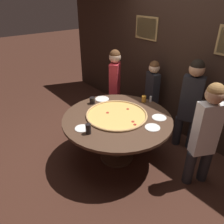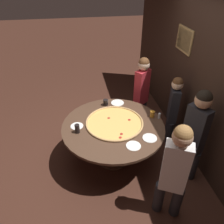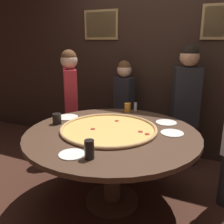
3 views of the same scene
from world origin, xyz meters
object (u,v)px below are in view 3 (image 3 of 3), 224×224
Objects in this scene: diner_side_right at (71,98)px; white_plate_right_side at (172,133)px; white_plate_beside_cup at (67,117)px; condiment_shaker at (135,107)px; drink_cup_by_shaker at (57,119)px; dining_table at (112,145)px; diner_side_left at (124,102)px; drink_cup_near_left at (128,108)px; diner_far_left at (186,100)px; white_plate_far_back at (166,123)px; giant_pizza at (109,129)px; drink_cup_far_right at (89,149)px; white_plate_near_front at (72,154)px.

white_plate_right_side is at bearing -148.21° from diner_side_right.
condiment_shaker reaches higher than white_plate_beside_cup.
white_plate_beside_cup is 2.36× the size of condiment_shaker.
drink_cup_by_shaker is 0.46× the size of white_plate_beside_cup.
diner_side_left is at bearing 107.11° from dining_table.
diner_far_left is at bearing 35.90° from drink_cup_near_left.
condiment_shaker reaches higher than dining_table.
dining_table is 7.63× the size of white_plate_far_back.
giant_pizza reaches higher than white_plate_beside_cup.
drink_cup_near_left reaches higher than giant_pizza.
drink_cup_far_right is at bearing -81.81° from dining_table.
drink_cup_far_right is 0.68× the size of white_plate_right_side.
drink_cup_near_left reaches higher than white_plate_beside_cup.
white_plate_near_front is (-0.57, -0.74, 0.00)m from white_plate_right_side.
white_plate_right_side is 1.05× the size of white_plate_near_front.
dining_table is 6.94× the size of white_plate_beside_cup.
condiment_shaker is at bearing 55.26° from drink_cup_by_shaker.
drink_cup_far_right is 0.61× the size of white_plate_beside_cup.
drink_cup_far_right is 0.09× the size of diner_far_left.
diner_side_left is (-0.35, 1.13, 0.12)m from dining_table.
giant_pizza is 4.65× the size of white_plate_near_front.
white_plate_near_front reaches higher than dining_table.
white_plate_far_back is at bearing 72.87° from drink_cup_far_right.
white_plate_far_back is 2.15× the size of condiment_shaker.
dining_table is at bearing -17.02° from white_plate_beside_cup.
drink_cup_near_left reaches higher than white_plate_right_side.
diner_side_right reaches higher than drink_cup_far_right.
white_plate_right_side and white_plate_beside_cup have the same top height.
giant_pizza is 0.63× the size of diner_side_right.
drink_cup_far_right is (0.67, -0.52, 0.02)m from drink_cup_by_shaker.
drink_cup_by_shaker is 0.54× the size of white_plate_near_front.
white_plate_near_front is (-0.15, -0.00, -0.07)m from drink_cup_far_right.
white_plate_right_side is 0.16× the size of diner_side_left.
dining_table is at bearing -80.54° from drink_cup_near_left.
condiment_shaker is at bearing 145.86° from white_plate_far_back.
drink_cup_near_left reaches higher than condiment_shaker.
white_plate_far_back is (0.98, 0.49, -0.05)m from drink_cup_by_shaker.
diner_side_left reaches higher than drink_cup_near_left.
diner_far_left reaches higher than giant_pizza.
white_plate_beside_cup is at bearing 133.45° from drink_cup_far_right.
dining_table is 0.62m from white_plate_far_back.
diner_side_right is (-0.89, -0.03, 0.02)m from condiment_shaker.
white_plate_far_back is at bearing 113.21° from white_plate_right_side.
giant_pizza is at bearing 122.34° from diner_side_left.
drink_cup_far_right is 1.31m from condiment_shaker.
diner_far_left is (0.40, 1.64, 0.04)m from drink_cup_far_right.
drink_cup_far_right is 0.10× the size of diner_side_right.
drink_cup_far_right reaches higher than drink_cup_near_left.
white_plate_right_side is at bearing 0.02° from white_plate_beside_cup.
drink_cup_by_shaker is at bearing 95.26° from diner_side_left.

